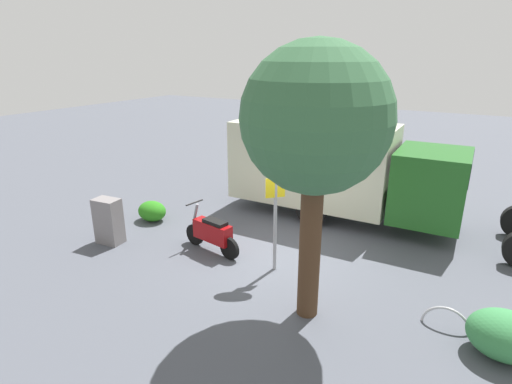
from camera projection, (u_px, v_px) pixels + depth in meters
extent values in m
plane|color=#4A4D56|center=(277.00, 257.00, 10.02)|extent=(60.00, 60.00, 0.00)
cylinder|color=black|center=(312.00, 210.00, 11.76)|extent=(0.90, 0.27, 0.90)
cylinder|color=black|center=(333.00, 192.00, 13.34)|extent=(0.90, 0.27, 0.90)
cube|color=beige|center=(313.00, 162.00, 12.35)|extent=(4.78, 2.30, 2.36)
cube|color=#205C1E|center=(430.00, 185.00, 10.89)|extent=(1.84, 2.14, 1.90)
cube|color=black|center=(433.00, 164.00, 10.70)|extent=(1.86, 1.98, 0.60)
cylinder|color=black|center=(195.00, 234.00, 10.59)|extent=(0.57, 0.20, 0.56)
cylinder|color=black|center=(229.00, 248.00, 9.82)|extent=(0.57, 0.20, 0.56)
cube|color=maroon|center=(213.00, 232.00, 10.08)|extent=(1.14, 0.51, 0.48)
cube|color=black|center=(215.00, 223.00, 9.93)|extent=(0.68, 0.39, 0.12)
cylinder|color=slate|center=(195.00, 215.00, 10.38)|extent=(0.29, 0.12, 0.69)
cylinder|color=black|center=(194.00, 203.00, 10.26)|extent=(0.14, 0.55, 0.04)
cylinder|color=#9E9EA3|center=(275.00, 212.00, 8.99)|extent=(0.08, 0.08, 2.83)
cylinder|color=red|center=(276.00, 159.00, 8.58)|extent=(0.71, 0.32, 0.76)
cube|color=yellow|center=(275.00, 188.00, 8.79)|extent=(0.33, 0.33, 0.44)
cylinder|color=#47301E|center=(310.00, 246.00, 7.40)|extent=(0.40, 0.40, 2.85)
sphere|color=#33613C|center=(316.00, 119.00, 6.65)|extent=(2.55, 2.55, 2.55)
cube|color=slate|center=(109.00, 221.00, 10.59)|extent=(0.71, 0.50, 1.22)
torus|color=#B7B7BC|center=(445.00, 327.00, 7.44)|extent=(0.85, 0.08, 0.85)
ellipsoid|color=#287719|center=(152.00, 211.00, 12.09)|extent=(0.88, 0.72, 0.60)
ellipsoid|color=#367F45|center=(505.00, 335.00, 6.61)|extent=(1.19, 0.97, 0.81)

